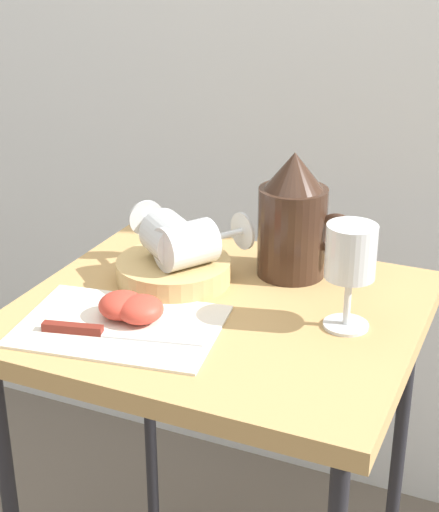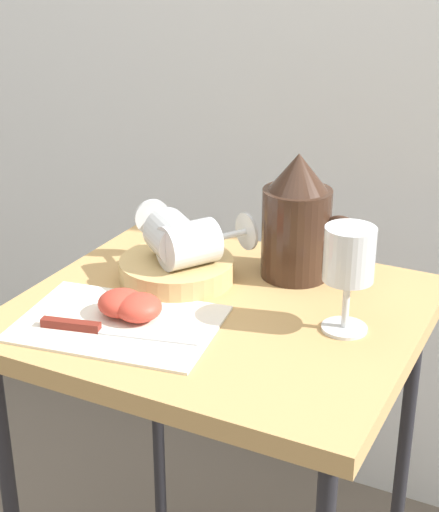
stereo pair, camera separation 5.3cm
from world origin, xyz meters
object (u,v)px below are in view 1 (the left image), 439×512
Objects in this scene: wine_glass_upright at (351,258)px; apple_half_left at (122,305)px; table at (219,347)px; basket_tray at (174,271)px; wine_glass_tipped_near at (169,237)px; pitcher at (293,227)px; knife at (98,331)px; apple_half_right at (140,309)px; wine_glass_tipped_far at (190,244)px.

wine_glass_upright reaches higher than apple_half_left.
table is 4.68× the size of wine_glass_upright.
basket_tray is 0.06m from wine_glass_tipped_near.
pitcher is at bearing 32.08° from basket_tray.
table is 0.14m from basket_tray.
apple_half_left is 0.30× the size of knife.
wine_glass_upright is 0.68× the size of knife.
apple_half_right is (0.02, -0.15, 0.00)m from basket_tray.
basket_tray is 0.15m from apple_half_right.
wine_glass_tipped_near is 2.27× the size of apple_half_left.
wine_glass_tipped_near is 0.21m from knife.
wine_glass_tipped_far reaches higher than apple_half_right.
wine_glass_tipped_near is 0.94× the size of wine_glass_tipped_far.
apple_half_right is (-0.27, -0.11, -0.08)m from wine_glass_upright.
knife is at bearing -102.52° from wine_glass_tipped_far.
table is 3.54× the size of pitcher.
pitcher is 0.30m from apple_half_left.
pitcher reaches higher than apple_half_right.
pitcher reaches higher than basket_tray.
apple_half_left is 1.00× the size of apple_half_right.
table is at bearing 40.36° from apple_half_left.
knife is (-0.00, -0.06, -0.01)m from apple_half_left.
pitcher is 0.19m from wine_glass_tipped_near.
pitcher is at bearing 60.32° from knife.
table is 0.21m from knife.
apple_half_right is (-0.01, -0.14, -0.05)m from wine_glass_tipped_far.
wine_glass_tipped_far is at bearing 172.54° from wine_glass_upright.
wine_glass_tipped_far is (-0.07, 0.05, 0.14)m from table.
wine_glass_tipped_near reaches higher than apple_half_left.
knife is at bearing -93.93° from apple_half_left.
apple_half_left is (-0.11, -0.09, 0.09)m from table.
wine_glass_upright is at bearing -47.38° from pitcher.
apple_half_left is (-0.01, -0.14, 0.00)m from basket_tray.
wine_glass_tipped_near reaches higher than apple_half_right.
pitcher is 3.03× the size of apple_half_left.
basket_tray is 1.19× the size of wine_glass_tipped_near.
pitcher is 3.03× the size of apple_half_right.
apple_half_left is 0.03m from apple_half_right.
apple_half_left is at bearing -160.38° from wine_glass_upright.
apple_half_right reaches higher than basket_tray.
wine_glass_tipped_far reaches higher than apple_half_left.
wine_glass_tipped_far is (0.04, -0.01, -0.00)m from wine_glass_tipped_near.
wine_glass_tipped_far is at bearing -140.77° from pitcher.
wine_glass_upright is at bearing -7.46° from wine_glass_tipped_far.
wine_glass_tipped_far is 0.72× the size of knife.
pitcher is 0.36m from knife.
apple_half_right is at bearing -79.13° from wine_glass_tipped_near.
apple_half_right is at bearing -1.53° from apple_half_left.
wine_glass_tipped_far is 0.21m from knife.
pitcher reaches higher than wine_glass_tipped_far.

